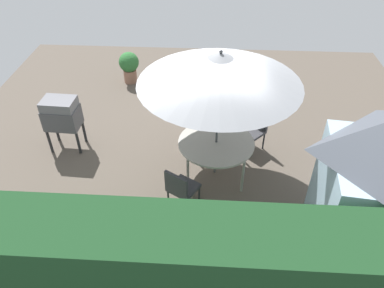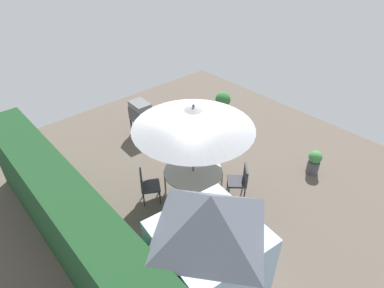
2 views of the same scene
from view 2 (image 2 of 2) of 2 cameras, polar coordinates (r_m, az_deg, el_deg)
name	(u,v)px [view 2 (image 2 of 2)]	position (r m, az deg, el deg)	size (l,w,h in m)	color
ground_plane	(194,178)	(9.09, 0.37, -5.95)	(11.00, 11.00, 0.00)	brown
hedge_backdrop	(66,216)	(7.18, -21.24, -11.75)	(6.65, 0.86, 2.00)	#193D1E
garden_shed	(208,254)	(5.67, 2.86, -18.73)	(1.84, 1.87, 2.71)	#9EBCD1
patio_table	(193,172)	(8.13, 0.22, -5.00)	(1.46, 1.46, 0.78)	#B2ADA3
patio_umbrella	(193,117)	(7.22, 0.24, 4.68)	(2.81, 2.81, 2.64)	#4C4C51
bbq_grill	(141,113)	(10.52, -9.01, 5.47)	(0.72, 0.53, 1.20)	#47474C
chair_near_shed	(240,179)	(8.33, 8.44, -6.16)	(0.65, 0.65, 0.90)	#38383D
chair_far_side	(147,185)	(8.18, -7.89, -7.05)	(0.63, 0.64, 0.90)	#38383D
potted_plant_by_shed	(223,102)	(11.82, 5.41, 7.36)	(0.55, 0.55, 0.87)	#936651
potted_plant_by_grill	(314,161)	(9.67, 20.63, -2.88)	(0.36, 0.36, 0.71)	#4C4C51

